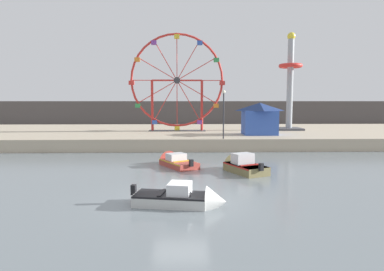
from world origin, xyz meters
name	(u,v)px	position (x,y,z in m)	size (l,w,h in m)	color
ground_plane	(181,200)	(0.00, 0.00, 0.00)	(240.00, 240.00, 0.00)	slate
quay_promenade	(182,135)	(0.00, 24.13, 0.56)	(110.00, 19.61, 1.12)	#B7A88E
distant_town_skyline	(182,113)	(0.00, 49.43, 2.20)	(140.00, 3.00, 4.40)	#564C47
motorboat_faded_red	(174,161)	(-0.54, 8.39, 0.28)	(3.17, 4.09, 1.41)	#B24238
motorboat_olive_wood	(240,165)	(3.74, 6.32, 0.36)	(2.88, 3.94, 1.66)	olive
motorboat_pale_grey	(186,198)	(0.22, -0.89, 0.32)	(4.20, 2.00, 1.38)	silver
ferris_wheel_red_frame	(177,82)	(-0.51, 22.78, 6.48)	(10.50, 1.20, 10.66)	red
drop_tower_steel_tower	(290,84)	(12.35, 23.92, 6.36)	(2.80, 2.80, 11.00)	#999EA3
carnival_booth_blue_tent	(259,118)	(7.72, 18.58, 2.76)	(3.58, 2.93, 3.15)	#3356B7
promenade_lamp_near	(224,107)	(3.69, 14.90, 3.89)	(0.32, 0.32, 4.28)	#2D2D33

